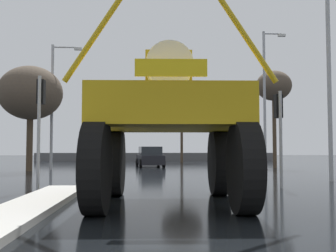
% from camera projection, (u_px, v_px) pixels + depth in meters
% --- Properties ---
extents(ground_plane, '(120.00, 120.00, 0.00)m').
position_uv_depth(ground_plane, '(165.00, 173.00, 22.34)').
color(ground_plane, black).
extents(median_island, '(1.23, 9.46, 0.15)m').
position_uv_depth(median_island, '(25.00, 209.00, 8.66)').
color(median_island, '#B2AFA8').
rests_on(median_island, ground).
extents(oversize_sprayer, '(4.52, 5.69, 4.62)m').
position_uv_depth(oversize_sprayer, '(169.00, 122.00, 10.25)').
color(oversize_sprayer, black).
rests_on(oversize_sprayer, ground).
extents(sedan_ahead, '(2.26, 4.27, 1.52)m').
position_uv_depth(sedan_ahead, '(150.00, 157.00, 30.65)').
color(sedan_ahead, black).
rests_on(sedan_ahead, ground).
extents(traffic_signal_near_left, '(0.24, 0.54, 3.85)m').
position_uv_depth(traffic_signal_near_left, '(40.00, 107.00, 13.80)').
color(traffic_signal_near_left, '#A8AAAF').
rests_on(traffic_signal_near_left, ground).
extents(traffic_signal_near_right, '(0.24, 0.54, 3.40)m').
position_uv_depth(traffic_signal_near_right, '(279.00, 117.00, 14.23)').
color(traffic_signal_near_right, '#A8AAAF').
rests_on(traffic_signal_near_right, ground).
extents(traffic_signal_far_left, '(0.24, 0.55, 3.61)m').
position_uv_depth(traffic_signal_far_left, '(103.00, 133.00, 32.16)').
color(traffic_signal_far_left, '#A8AAAF').
rests_on(traffic_signal_far_left, ground).
extents(traffic_signal_far_right, '(0.24, 0.55, 4.03)m').
position_uv_depth(traffic_signal_far_right, '(224.00, 129.00, 32.69)').
color(traffic_signal_far_right, '#A8AAAF').
rests_on(traffic_signal_far_right, ground).
extents(streetlight_near_right, '(2.18, 0.24, 9.42)m').
position_uv_depth(streetlight_near_right, '(332.00, 59.00, 17.17)').
color(streetlight_near_right, '#A8AAAF').
rests_on(streetlight_near_right, ground).
extents(streetlight_far_left, '(1.97, 0.24, 8.11)m').
position_uv_depth(streetlight_far_left, '(54.00, 100.00, 25.90)').
color(streetlight_far_left, '#A8AAAF').
rests_on(streetlight_far_left, ground).
extents(streetlight_far_right, '(1.60, 0.24, 9.42)m').
position_uv_depth(streetlight_far_right, '(266.00, 93.00, 27.37)').
color(streetlight_far_right, '#A8AAAF').
rests_on(streetlight_far_right, ground).
extents(bare_tree_left, '(3.89, 3.89, 6.46)m').
position_uv_depth(bare_tree_left, '(31.00, 93.00, 24.74)').
color(bare_tree_left, '#473828').
rests_on(bare_tree_left, ground).
extents(bare_tree_right, '(2.51, 2.51, 6.92)m').
position_uv_depth(bare_tree_right, '(274.00, 87.00, 28.65)').
color(bare_tree_right, '#473828').
rests_on(bare_tree_right, ground).
extents(bare_tree_far_center, '(4.08, 4.08, 8.03)m').
position_uv_depth(bare_tree_far_center, '(182.00, 99.00, 39.79)').
color(bare_tree_far_center, '#473828').
rests_on(bare_tree_far_center, ground).
extents(roadside_barrier, '(26.14, 0.24, 0.90)m').
position_uv_depth(roadside_barrier, '(156.00, 157.00, 43.78)').
color(roadside_barrier, '#59595B').
rests_on(roadside_barrier, ground).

